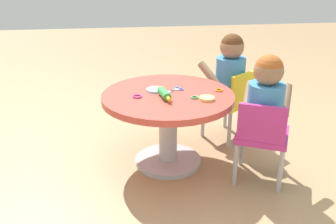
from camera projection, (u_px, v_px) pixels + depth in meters
The scene contains 13 objects.
ground_plane at pixel (168, 162), 2.64m from camera, with size 10.00×10.00×0.00m, color tan.
craft_table at pixel (168, 112), 2.50m from camera, with size 0.83×0.83×0.49m.
child_chair_left at pixel (262, 136), 2.32m from camera, with size 0.40×0.40×0.54m.
seated_child_left at pixel (266, 98), 2.27m from camera, with size 0.43×0.39×0.51m.
child_chair_right at pixel (232, 100), 2.87m from camera, with size 0.42×0.42×0.54m.
seated_child_right at pixel (230, 69), 2.81m from camera, with size 0.44×0.42×0.51m.
rolling_pin at pixel (164, 94), 2.39m from camera, with size 0.23×0.07×0.05m.
craft_scissors at pixel (176, 90), 2.52m from camera, with size 0.12×0.14×0.01m.
playdough_blob_0 at pixel (207, 98), 2.35m from camera, with size 0.09×0.09×0.02m, color #F2CC72.
playdough_blob_1 at pixel (156, 90), 2.51m from camera, with size 0.12×0.12×0.01m, color #8CCCF2.
cookie_cutter_0 at pixel (195, 97), 2.38m from camera, with size 0.05×0.05×0.01m, color #4CB259.
cookie_cutter_1 at pixel (137, 96), 2.40m from camera, with size 0.06×0.06×0.01m, color #D83FA5.
cookie_cutter_2 at pixel (219, 90), 2.51m from camera, with size 0.05×0.05×0.01m, color orange.
Camera 1 is at (-2.29, 0.29, 1.33)m, focal length 41.96 mm.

